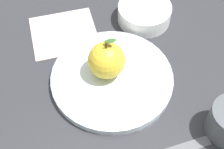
{
  "coord_description": "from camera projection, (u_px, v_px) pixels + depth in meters",
  "views": [
    {
      "loc": [
        -0.26,
        -0.23,
        0.53
      ],
      "look_at": [
        0.01,
        0.03,
        0.02
      ],
      "focal_mm": 52.65,
      "sensor_mm": 36.0,
      "label": 1
    }
  ],
  "objects": [
    {
      "name": "dinner_plate",
      "position": [
        112.0,
        78.0,
        0.65
      ],
      "size": [
        0.24,
        0.24,
        0.01
      ],
      "color": "silver",
      "rests_on": "ground_plane"
    },
    {
      "name": "linen_napkin",
      "position": [
        64.0,
        33.0,
        0.73
      ],
      "size": [
        0.19,
        0.18,
        0.0
      ],
      "primitive_type": "cube",
      "rotation": [
        0.0,
        0.0,
        4.17
      ],
      "color": "beige",
      "rests_on": "ground_plane"
    },
    {
      "name": "side_bowl",
      "position": [
        144.0,
        12.0,
        0.73
      ],
      "size": [
        0.12,
        0.12,
        0.04
      ],
      "color": "white",
      "rests_on": "ground_plane"
    },
    {
      "name": "ground_plane",
      "position": [
        118.0,
        93.0,
        0.63
      ],
      "size": [
        2.4,
        2.4,
        0.0
      ],
      "primitive_type": "plane",
      "color": "#2D2D33"
    },
    {
      "name": "apple",
      "position": [
        106.0,
        60.0,
        0.62
      ],
      "size": [
        0.07,
        0.07,
        0.09
      ],
      "color": "gold",
      "rests_on": "dinner_plate"
    }
  ]
}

